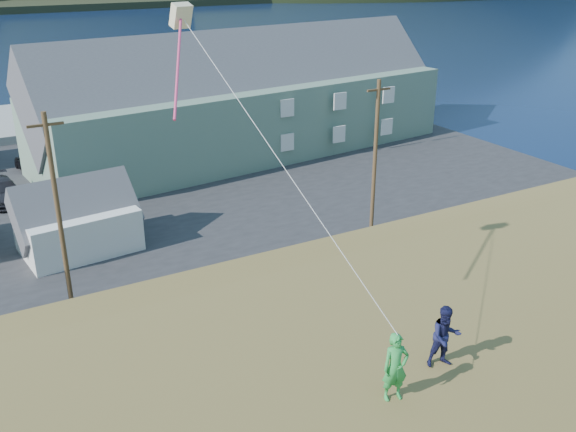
# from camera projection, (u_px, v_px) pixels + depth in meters

# --- Properties ---
(ground) EXTENTS (900.00, 900.00, 0.00)m
(ground) POSITION_uv_depth(u_px,v_px,m) (155.00, 300.00, 32.60)
(ground) COLOR #0A1638
(ground) RESTS_ON ground
(grass_strip) EXTENTS (110.00, 8.00, 0.10)m
(grass_strip) POSITION_uv_depth(u_px,v_px,m) (168.00, 317.00, 30.97)
(grass_strip) COLOR #4C3D19
(grass_strip) RESTS_ON ground
(waterfront_lot) EXTENTS (72.00, 36.00, 0.12)m
(waterfront_lot) POSITION_uv_depth(u_px,v_px,m) (79.00, 195.00, 46.25)
(waterfront_lot) COLOR #28282B
(waterfront_lot) RESTS_ON ground
(lodge) EXTENTS (36.95, 14.01, 12.68)m
(lodge) POSITION_uv_depth(u_px,v_px,m) (247.00, 98.00, 54.25)
(lodge) COLOR slate
(lodge) RESTS_ON waterfront_lot
(shed_white) EXTENTS (7.16, 5.13, 5.35)m
(shed_white) POSITION_uv_depth(u_px,v_px,m) (77.00, 219.00, 37.06)
(shed_white) COLOR white
(shed_white) RESTS_ON waterfront_lot
(utility_poles) EXTENTS (30.53, 0.24, 9.81)m
(utility_poles) POSITION_uv_depth(u_px,v_px,m) (101.00, 206.00, 31.09)
(utility_poles) COLOR #47331E
(utility_poles) RESTS_ON waterfront_lot
(kite_flyer_green) EXTENTS (0.67, 0.52, 1.64)m
(kite_flyer_green) POSITION_uv_depth(u_px,v_px,m) (395.00, 367.00, 14.00)
(kite_flyer_green) COLOR green
(kite_flyer_green) RESTS_ON hillside
(kite_flyer_navy) EXTENTS (0.92, 0.80, 1.59)m
(kite_flyer_navy) POSITION_uv_depth(u_px,v_px,m) (445.00, 337.00, 15.14)
(kite_flyer_navy) COLOR #17193F
(kite_flyer_navy) RESTS_ON hillside
(kite_rig) EXTENTS (1.78, 3.18, 8.81)m
(kite_rig) POSITION_uv_depth(u_px,v_px,m) (183.00, 27.00, 14.81)
(kite_rig) COLOR beige
(kite_rig) RESTS_ON ground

